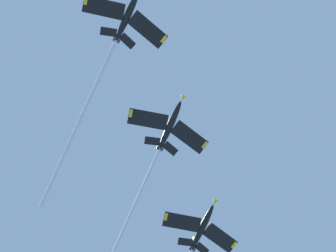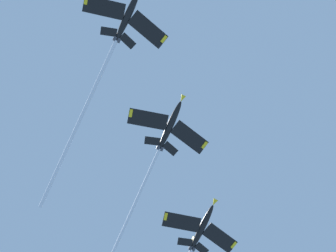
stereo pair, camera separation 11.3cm
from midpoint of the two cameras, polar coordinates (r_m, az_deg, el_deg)
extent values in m
ellipsoid|color=black|center=(101.14, -5.16, 13.87)|extent=(7.55, 10.93, 4.98)
ellipsoid|color=black|center=(101.97, -4.67, 14.90)|extent=(2.39, 3.03, 1.72)
cube|color=black|center=(101.13, -2.56, 12.19)|extent=(8.80, 8.86, 1.30)
cube|color=yellow|center=(101.55, -0.52, 11.03)|extent=(1.74, 1.73, 0.67)
cube|color=black|center=(101.07, -8.17, 14.71)|extent=(9.63, 6.03, 1.30)
cube|color=yellow|center=(101.43, -10.44, 15.48)|extent=(1.19, 1.88, 0.67)
cube|color=black|center=(100.79, -5.17, 10.75)|extent=(3.68, 3.88, 0.71)
cube|color=black|center=(100.76, -7.57, 11.83)|extent=(3.91, 2.55, 0.71)
cube|color=yellow|center=(102.16, -6.34, 11.36)|extent=(1.80, 2.77, 3.40)
cylinder|color=#38383D|center=(100.61, -6.32, 10.78)|extent=(1.31, 1.44, 1.07)
cylinder|color=#38383D|center=(100.61, -6.80, 10.99)|extent=(1.31, 1.44, 1.07)
cylinder|color=white|center=(101.81, -11.43, 0.10)|extent=(21.43, 34.24, 13.51)
ellipsoid|color=black|center=(102.41, 0.32, 0.12)|extent=(7.35, 11.00, 5.09)
cone|color=yellow|center=(102.17, 1.86, 3.54)|extent=(1.99, 2.24, 1.65)
ellipsoid|color=black|center=(102.87, 0.75, 1.23)|extent=(2.35, 3.04, 1.74)
cube|color=black|center=(103.47, 2.80, -1.44)|extent=(8.87, 8.78, 1.33)
cube|color=yellow|center=(104.65, 4.73, -2.44)|extent=(1.72, 1.74, 0.68)
cube|color=black|center=(101.52, -2.55, 0.87)|extent=(9.62, 5.87, 1.33)
cube|color=yellow|center=(101.20, -4.74, 1.63)|extent=(1.16, 1.87, 0.68)
cube|color=black|center=(103.31, 0.33, -2.90)|extent=(3.71, 3.86, 0.72)
cube|color=black|center=(102.47, -1.97, -1.93)|extent=(3.89, 2.49, 0.72)
cube|color=yellow|center=(104.21, -0.86, -2.18)|extent=(1.75, 2.82, 3.42)
cylinder|color=#38383D|center=(102.95, -0.76, -2.93)|extent=(1.30, 1.44, 1.08)
cylinder|color=#38383D|center=(102.78, -1.22, -2.74)|extent=(1.30, 1.44, 1.08)
cylinder|color=white|center=(107.48, -5.64, -12.97)|extent=(20.59, 34.47, 13.80)
ellipsoid|color=black|center=(110.90, 4.47, -12.74)|extent=(7.57, 10.87, 5.17)
cone|color=yellow|center=(109.58, 6.00, -9.67)|extent=(2.02, 2.25, 1.65)
ellipsoid|color=black|center=(110.99, 4.87, -11.68)|extent=(2.40, 3.03, 1.76)
cube|color=black|center=(112.91, 6.72, -14.02)|extent=(8.77, 8.87, 1.35)
cube|color=yellow|center=(114.72, 8.47, -14.80)|extent=(1.74, 1.72, 0.70)
cube|color=black|center=(109.29, 1.81, -12.16)|extent=(9.63, 6.05, 1.35)
cube|color=yellow|center=(108.32, -0.23, -11.50)|extent=(1.20, 1.87, 0.70)
cube|color=black|center=(112.92, 4.38, -15.35)|extent=(3.67, 3.88, 0.73)
cube|color=black|center=(111.38, 2.26, -14.58)|extent=(3.91, 2.56, 0.73)
cube|color=yellow|center=(113.34, 3.22, -14.61)|extent=(1.83, 2.80, 3.43)
cylinder|color=#38383D|center=(112.41, 3.37, -15.42)|extent=(1.31, 1.45, 1.08)
cylinder|color=#38383D|center=(112.10, 2.95, -15.26)|extent=(1.31, 1.45, 1.08)
camera|label=1|loc=(0.06, 90.03, 0.07)|focal=47.72mm
camera|label=2|loc=(0.06, -89.97, -0.07)|focal=47.72mm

